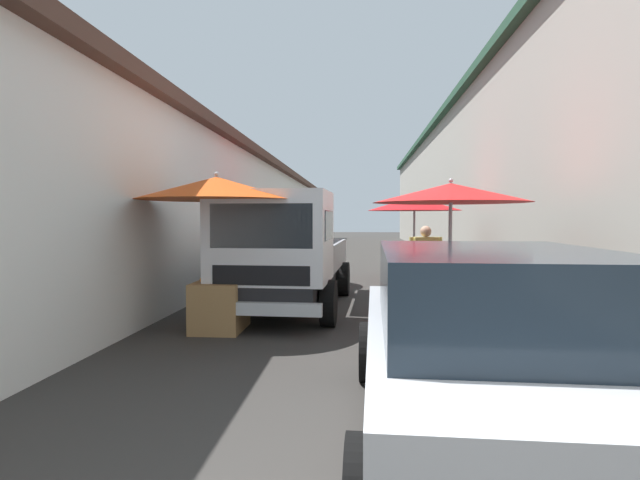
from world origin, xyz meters
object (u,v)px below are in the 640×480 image
fruit_stall_far_left (279,213)px  fruit_stall_near_right (415,215)px  parked_scooter (443,280)px  plastic_stool (484,291)px  fruit_stall_far_right (217,212)px  fruit_stall_mid_lane (449,210)px  delivery_truck (281,255)px  vendor_by_crates (425,261)px  hatchback_car (487,346)px

fruit_stall_far_left → fruit_stall_near_right: fruit_stall_far_left is taller
parked_scooter → plastic_stool: (-0.57, -0.66, -0.12)m
fruit_stall_far_right → parked_scooter: 4.78m
fruit_stall_far_right → plastic_stool: bearing=-64.1°
fruit_stall_mid_lane → delivery_truck: fruit_stall_mid_lane is taller
fruit_stall_mid_lane → vendor_by_crates: fruit_stall_mid_lane is taller
delivery_truck → vendor_by_crates: size_ratio=3.27×
delivery_truck → plastic_stool: size_ratio=11.47×
fruit_stall_far_left → fruit_stall_far_right: bearing=178.8°
fruit_stall_far_left → plastic_stool: bearing=-124.2°
parked_scooter → delivery_truck: bearing=118.6°
fruit_stall_near_right → fruit_stall_far_right: bearing=150.3°
hatchback_car → fruit_stall_far_right: bearing=40.4°
hatchback_car → vendor_by_crates: bearing=-2.9°
fruit_stall_far_right → fruit_stall_near_right: (6.26, -3.58, 0.01)m
fruit_stall_mid_lane → parked_scooter: 2.47m
fruit_stall_far_right → plastic_stool: fruit_stall_far_right is taller
fruit_stall_far_left → parked_scooter: fruit_stall_far_left is taller
delivery_truck → parked_scooter: size_ratio=3.01×
fruit_stall_near_right → fruit_stall_mid_lane: (-5.61, 0.10, 0.04)m
fruit_stall_far_left → fruit_stall_mid_lane: bearing=-142.5°
fruit_stall_far_left → fruit_stall_near_right: bearing=-70.6°
fruit_stall_mid_lane → vendor_by_crates: size_ratio=1.59×
fruit_stall_far_right → hatchback_car: bearing=-139.6°
plastic_stool → fruit_stall_far_right: bearing=115.9°
delivery_truck → vendor_by_crates: (0.98, -2.53, -0.17)m
fruit_stall_mid_lane → plastic_stool: (1.49, -0.91, -1.47)m
hatchback_car → delivery_truck: 5.16m
fruit_stall_far_right → vendor_by_crates: fruit_stall_far_right is taller
hatchback_car → parked_scooter: bearing=-6.4°
vendor_by_crates → parked_scooter: 0.86m
vendor_by_crates → plastic_stool: size_ratio=3.50×
fruit_stall_mid_lane → parked_scooter: size_ratio=1.46×
fruit_stall_far_left → delivery_truck: fruit_stall_far_left is taller
hatchback_car → vendor_by_crates: vendor_by_crates is taller
fruit_stall_far_left → hatchback_car: bearing=-161.2°
fruit_stall_mid_lane → delivery_truck: size_ratio=0.48×
fruit_stall_far_left → plastic_stool: size_ratio=5.49×
parked_scooter → plastic_stool: 0.88m
fruit_stall_far_right → vendor_by_crates: bearing=-58.0°
vendor_by_crates → delivery_truck: bearing=111.1°
fruit_stall_far_left → vendor_by_crates: size_ratio=1.57×
fruit_stall_near_right → parked_scooter: 3.80m
fruit_stall_near_right → hatchback_car: 9.87m
delivery_truck → vendor_by_crates: bearing=-68.9°
fruit_stall_far_left → fruit_stall_far_right: fruit_stall_far_left is taller
vendor_by_crates → parked_scooter: vendor_by_crates is taller
fruit_stall_far_right → fruit_stall_mid_lane: (0.64, -3.47, 0.05)m
vendor_by_crates → fruit_stall_far_left: bearing=47.2°
fruit_stall_far_right → parked_scooter: (2.70, -3.73, -1.30)m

